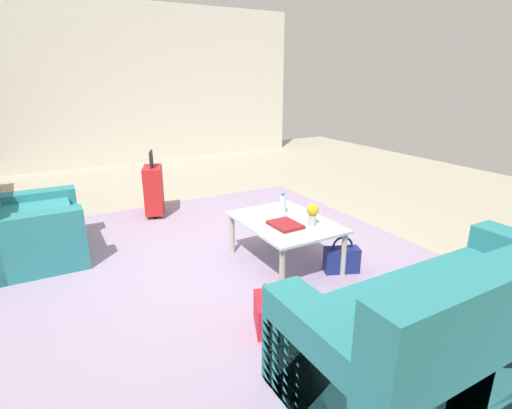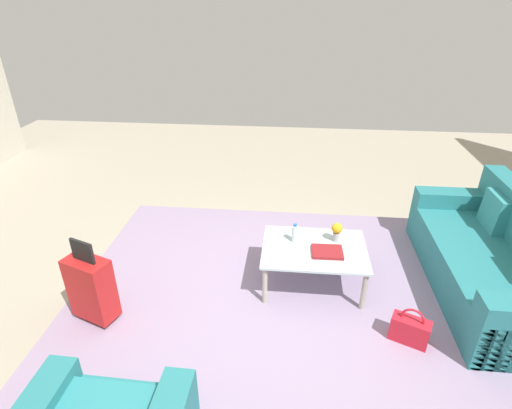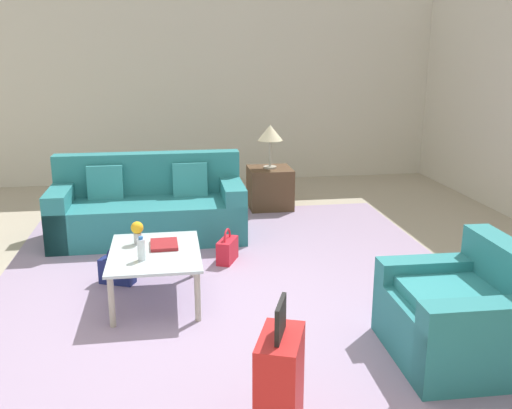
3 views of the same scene
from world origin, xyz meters
name	(u,v)px [view 2 (image 2 of 3)]	position (x,y,z in m)	size (l,w,h in m)	color
ground_plane	(270,314)	(0.00, 0.00, 0.00)	(12.00, 12.00, 0.00)	#A89E89
area_rug	(336,335)	(-0.60, 0.20, 0.00)	(5.20, 4.40, 0.01)	#9984A3
couch	(496,263)	(-2.20, -0.60, 0.31)	(0.94, 2.15, 0.94)	teal
coffee_table	(314,252)	(-0.40, -0.50, 0.39)	(1.03, 0.77, 0.45)	silver
water_bottle	(295,233)	(-0.20, -0.60, 0.54)	(0.06, 0.06, 0.20)	silver
coffee_table_book	(327,252)	(-0.52, -0.42, 0.46)	(0.30, 0.23, 0.03)	maroon
flower_vase	(337,231)	(-0.62, -0.65, 0.57)	(0.11, 0.11, 0.21)	#B2B7BC
suitcase_red	(91,287)	(1.60, 0.20, 0.36)	(0.45, 0.35, 0.85)	red
handbag_red	(410,330)	(-1.21, 0.21, 0.13)	(0.35, 0.26, 0.36)	red
handbag_navy	(349,255)	(-0.81, -0.87, 0.13)	(0.25, 0.35, 0.36)	navy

